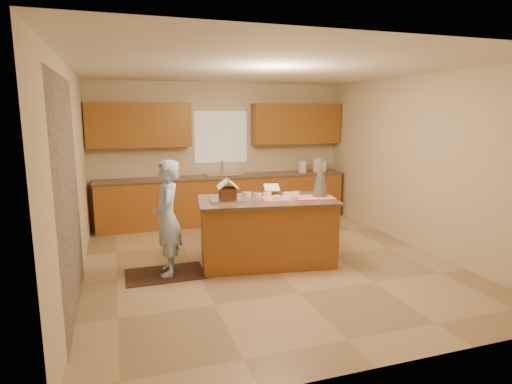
# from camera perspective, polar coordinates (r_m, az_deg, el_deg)

# --- Properties ---
(floor) EXTENTS (5.50, 5.50, 0.00)m
(floor) POSITION_cam_1_polar(r_m,az_deg,el_deg) (6.26, 1.46, -9.30)
(floor) COLOR tan
(floor) RESTS_ON ground
(ceiling) EXTENTS (5.50, 5.50, 0.00)m
(ceiling) POSITION_cam_1_polar(r_m,az_deg,el_deg) (5.92, 1.59, 16.10)
(ceiling) COLOR silver
(ceiling) RESTS_ON floor
(wall_back) EXTENTS (5.50, 5.50, 0.00)m
(wall_back) POSITION_cam_1_polar(r_m,az_deg,el_deg) (8.57, -4.74, 5.30)
(wall_back) COLOR beige
(wall_back) RESTS_ON floor
(wall_front) EXTENTS (5.50, 5.50, 0.00)m
(wall_front) POSITION_cam_1_polar(r_m,az_deg,el_deg) (3.52, 16.85, -2.63)
(wall_front) COLOR beige
(wall_front) RESTS_ON floor
(wall_left) EXTENTS (5.50, 5.50, 0.00)m
(wall_left) POSITION_cam_1_polar(r_m,az_deg,el_deg) (5.62, -23.23, 1.76)
(wall_left) COLOR beige
(wall_left) RESTS_ON floor
(wall_right) EXTENTS (5.50, 5.50, 0.00)m
(wall_right) POSITION_cam_1_polar(r_m,az_deg,el_deg) (7.18, 20.69, 3.66)
(wall_right) COLOR beige
(wall_right) RESTS_ON floor
(stone_accent) EXTENTS (0.00, 2.50, 2.50)m
(stone_accent) POSITION_cam_1_polar(r_m,az_deg,el_deg) (4.85, -23.67, -0.75)
(stone_accent) COLOR gray
(stone_accent) RESTS_ON wall_left
(window_curtain) EXTENTS (1.05, 0.03, 1.00)m
(window_curtain) POSITION_cam_1_polar(r_m,az_deg,el_deg) (8.52, -4.72, 7.30)
(window_curtain) COLOR white
(window_curtain) RESTS_ON wall_back
(back_counter_base) EXTENTS (4.80, 0.60, 0.88)m
(back_counter_base) POSITION_cam_1_polar(r_m,az_deg,el_deg) (8.41, -4.16, -1.06)
(back_counter_base) COLOR #9B6520
(back_counter_base) RESTS_ON floor
(back_counter_top) EXTENTS (4.85, 0.63, 0.04)m
(back_counter_top) POSITION_cam_1_polar(r_m,az_deg,el_deg) (8.33, -4.20, 2.04)
(back_counter_top) COLOR brown
(back_counter_top) RESTS_ON back_counter_base
(upper_cabinet_left) EXTENTS (1.85, 0.35, 0.80)m
(upper_cabinet_left) POSITION_cam_1_polar(r_m,az_deg,el_deg) (8.13, -15.29, 8.58)
(upper_cabinet_left) COLOR #9A6221
(upper_cabinet_left) RESTS_ON wall_back
(upper_cabinet_right) EXTENTS (1.85, 0.35, 0.80)m
(upper_cabinet_right) POSITION_cam_1_polar(r_m,az_deg,el_deg) (8.86, 5.40, 9.03)
(upper_cabinet_right) COLOR #9A6221
(upper_cabinet_right) RESTS_ON wall_back
(sink) EXTENTS (0.70, 0.45, 0.12)m
(sink) POSITION_cam_1_polar(r_m,az_deg,el_deg) (8.33, -4.20, 1.98)
(sink) COLOR silver
(sink) RESTS_ON back_counter_top
(faucet) EXTENTS (0.03, 0.03, 0.28)m
(faucet) POSITION_cam_1_polar(r_m,az_deg,el_deg) (8.48, -4.52, 3.28)
(faucet) COLOR silver
(faucet) RESTS_ON back_counter_top
(island_base) EXTENTS (1.94, 1.17, 0.89)m
(island_base) POSITION_cam_1_polar(r_m,az_deg,el_deg) (6.12, 1.43, -5.40)
(island_base) COLOR #9B6520
(island_base) RESTS_ON floor
(island_top) EXTENTS (2.03, 1.26, 0.04)m
(island_top) POSITION_cam_1_polar(r_m,az_deg,el_deg) (6.01, 1.46, -1.13)
(island_top) COLOR brown
(island_top) RESTS_ON island_base
(table_runner) EXTENTS (1.05, 0.51, 0.01)m
(table_runner) POSITION_cam_1_polar(r_m,az_deg,el_deg) (6.11, 5.65, -0.76)
(table_runner) COLOR red
(table_runner) RESTS_ON island_top
(baking_tray) EXTENTS (0.51, 0.41, 0.03)m
(baking_tray) POSITION_cam_1_polar(r_m,az_deg,el_deg) (5.87, -3.79, -1.10)
(baking_tray) COLOR silver
(baking_tray) RESTS_ON island_top
(cookbook) EXTENTS (0.25, 0.20, 0.10)m
(cookbook) POSITION_cam_1_polar(r_m,az_deg,el_deg) (6.39, 2.11, 0.59)
(cookbook) COLOR white
(cookbook) RESTS_ON island_top
(tinsel_tree) EXTENTS (0.25, 0.25, 0.56)m
(tinsel_tree) POSITION_cam_1_polar(r_m,az_deg,el_deg) (6.20, 8.55, 1.94)
(tinsel_tree) COLOR #ADACB8
(tinsel_tree) RESTS_ON island_top
(rug) EXTENTS (1.03, 0.67, 0.01)m
(rug) POSITION_cam_1_polar(r_m,az_deg,el_deg) (5.94, -11.95, -10.61)
(rug) COLOR black
(rug) RESTS_ON floor
(boy) EXTENTS (0.42, 0.59, 1.52)m
(boy) POSITION_cam_1_polar(r_m,az_deg,el_deg) (5.72, -11.74, -3.39)
(boy) COLOR #A9C9F0
(boy) RESTS_ON rug
(canister_a) EXTENTS (0.17, 0.17, 0.23)m
(canister_a) POSITION_cam_1_polar(r_m,az_deg,el_deg) (8.86, 6.23, 3.41)
(canister_a) COLOR white
(canister_a) RESTS_ON back_counter_top
(canister_b) EXTENTS (0.19, 0.19, 0.28)m
(canister_b) POSITION_cam_1_polar(r_m,az_deg,el_deg) (9.00, 8.18, 3.61)
(canister_b) COLOR white
(canister_b) RESTS_ON back_counter_top
(canister_c) EXTENTS (0.15, 0.15, 0.21)m
(canister_c) POSITION_cam_1_polar(r_m,az_deg,el_deg) (9.06, 8.90, 3.43)
(canister_c) COLOR white
(canister_c) RESTS_ON back_counter_top
(paper_towel) EXTENTS (0.12, 0.12, 0.26)m
(paper_towel) POSITION_cam_1_polar(r_m,az_deg,el_deg) (8.14, -10.62, 2.74)
(paper_towel) COLOR white
(paper_towel) RESTS_ON back_counter_top
(gingerbread_house) EXTENTS (0.32, 0.32, 0.29)m
(gingerbread_house) POSITION_cam_1_polar(r_m,az_deg,el_deg) (5.84, -3.80, 0.05)
(gingerbread_house) COLOR brown
(gingerbread_house) RESTS_ON baking_tray
(candy_bowls) EXTENTS (0.81, 0.65, 0.06)m
(candy_bowls) POSITION_cam_1_polar(r_m,az_deg,el_deg) (6.14, 2.55, -0.42)
(candy_bowls) COLOR silver
(candy_bowls) RESTS_ON island_top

